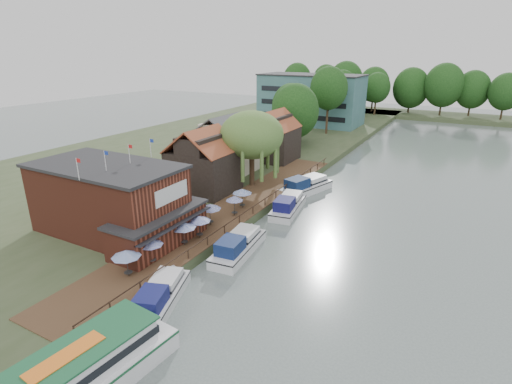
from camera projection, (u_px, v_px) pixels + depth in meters
The scene contains 28 objects.
ground at pixel (250, 274), 35.77m from camera, with size 260.00×260.00×0.00m, color #536060.
land_bank at pixel (205, 150), 78.10m from camera, with size 50.00×140.00×1.00m, color #384728.
quay_deck at pixel (233, 210), 47.30m from camera, with size 6.00×50.00×0.10m, color #47301E.
quay_rail at pixel (255, 209), 46.33m from camera, with size 0.20×49.00×1.00m, color black, non-canonical shape.
pub at pixel (123, 202), 39.74m from camera, with size 20.00×11.00×7.30m, color maroon, non-canonical shape.
hotel_block at pixel (311, 99), 101.11m from camera, with size 25.40×12.40×12.30m, color #38666B, non-canonical shape.
cottage_a at pixel (203, 160), 52.37m from camera, with size 8.60×7.60×8.50m, color black, non-canonical shape.
cottage_b at pixel (226, 143), 61.98m from camera, with size 9.60×8.60×8.50m, color beige, non-canonical shape.
cottage_c at pixel (274, 135), 67.59m from camera, with size 7.60×7.60×8.50m, color black, non-canonical shape.
willow at pixel (252, 149), 54.12m from camera, with size 8.60×8.60×10.43m, color #476B2D, non-canonical shape.
umbrella_0 at pixel (127, 264), 32.94m from camera, with size 2.45×2.45×2.38m, color #1B3F95, non-canonical shape.
umbrella_1 at pixel (152, 251), 34.93m from camera, with size 2.19×2.19×2.38m, color navy, non-canonical shape.
umbrella_2 at pixel (184, 234), 38.25m from camera, with size 2.45×2.45×2.38m, color navy, non-canonical shape.
umbrella_3 at pixel (199, 227), 39.79m from camera, with size 2.39×2.39×2.38m, color navy, non-canonical shape.
umbrella_4 at pixel (210, 214), 42.78m from camera, with size 2.45×2.45×2.38m, color navy, non-canonical shape.
umbrella_5 at pixel (235, 206), 45.16m from camera, with size 1.99×1.99×2.38m, color navy, non-canonical shape.
umbrella_6 at pixel (242, 198), 47.42m from camera, with size 2.34×2.34×2.38m, color navy, non-canonical shape.
cruiser_0 at pixel (160, 293), 31.12m from camera, with size 2.88×8.93×2.13m, color silver, non-canonical shape.
cruiser_1 at pixel (238, 243), 38.96m from camera, with size 3.06×9.46×2.28m, color silver, non-canonical shape.
cruiser_2 at pixel (288, 203), 49.13m from camera, with size 3.05×9.43×2.27m, color silver, non-canonical shape.
cruiser_3 at pixel (306, 184), 55.78m from camera, with size 3.27×10.13×2.46m, color silver, non-canonical shape.
swan at pixel (125, 327), 28.58m from camera, with size 0.44×0.44×0.44m, color white.
bank_tree_0 at pixel (295, 116), 76.00m from camera, with size 8.97×8.97×12.15m, color #143811, non-canonical shape.
bank_tree_1 at pixel (291, 112), 81.54m from camera, with size 7.78×7.78×11.72m, color #143811, non-canonical shape.
bank_tree_2 at pixel (328, 101), 88.14m from camera, with size 8.20×8.20×14.72m, color #143811, non-canonical shape.
bank_tree_3 at pixel (342, 95), 106.20m from camera, with size 6.87×6.87×13.11m, color #143811, non-canonical shape.
bank_tree_4 at pixel (351, 95), 111.84m from camera, with size 6.44×6.44×11.77m, color #143811, non-canonical shape.
bank_tree_5 at pixel (376, 94), 114.75m from camera, with size 7.49×7.49×12.03m, color #143811, non-canonical shape.
Camera 1 is at (15.52, -27.09, 18.93)m, focal length 28.00 mm.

